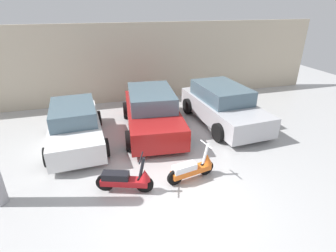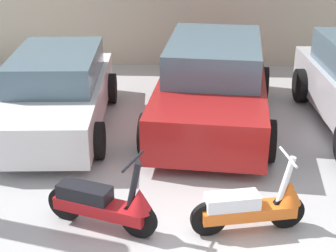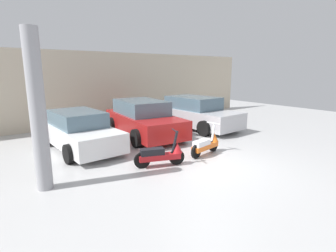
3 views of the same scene
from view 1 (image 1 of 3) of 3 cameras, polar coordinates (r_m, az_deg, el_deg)
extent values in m
plane|color=#B2B2B2|center=(6.71, 2.64, -16.08)|extent=(28.00, 28.00, 0.00)
cube|color=beige|center=(12.84, -8.44, 13.30)|extent=(19.60, 0.12, 3.63)
cylinder|color=black|center=(6.87, -5.14, -12.51)|extent=(0.46, 0.23, 0.46)
cylinder|color=black|center=(7.08, -13.56, -11.90)|extent=(0.46, 0.23, 0.46)
cube|color=#B2191E|center=(6.93, -9.45, -11.86)|extent=(1.23, 0.67, 0.16)
cube|color=black|center=(6.87, -11.35, -10.58)|extent=(0.73, 0.48, 0.18)
cylinder|color=black|center=(6.60, -5.76, -9.30)|extent=(0.23, 0.15, 0.66)
cylinder|color=black|center=(6.43, -5.89, -6.90)|extent=(0.21, 0.52, 0.03)
cone|color=#B2191E|center=(6.70, -5.08, -10.57)|extent=(0.40, 0.40, 0.30)
cylinder|color=black|center=(7.54, 8.26, -8.94)|extent=(0.45, 0.16, 0.45)
cylinder|color=black|center=(7.09, 1.55, -11.11)|extent=(0.45, 0.16, 0.45)
cube|color=orange|center=(7.27, 5.04, -9.65)|extent=(1.20, 0.50, 0.16)
cube|color=white|center=(7.08, 3.63, -9.02)|extent=(0.69, 0.38, 0.18)
cylinder|color=white|center=(7.27, 8.14, -6.12)|extent=(0.22, 0.12, 0.63)
cylinder|color=white|center=(7.11, 8.29, -3.95)|extent=(0.13, 0.51, 0.03)
cone|color=orange|center=(7.39, 8.51, -7.11)|extent=(0.35, 0.35, 0.29)
cube|color=white|center=(9.48, -19.45, -0.83)|extent=(1.82, 3.97, 0.65)
cube|color=slate|center=(9.47, -19.99, 2.92)|extent=(1.54, 2.25, 0.51)
cylinder|color=black|center=(8.49, -13.44, -4.60)|extent=(0.23, 0.60, 0.59)
cylinder|color=black|center=(8.57, -24.71, -6.14)|extent=(0.23, 0.60, 0.59)
cylinder|color=black|center=(10.66, -14.96, 1.60)|extent=(0.23, 0.60, 0.59)
cylinder|color=black|center=(10.72, -23.91, 0.33)|extent=(0.23, 0.60, 0.59)
cube|color=maroon|center=(9.87, -3.43, 2.12)|extent=(2.25, 4.54, 0.73)
cube|color=slate|center=(9.88, -3.72, 6.19)|extent=(1.84, 2.60, 0.57)
cylinder|color=black|center=(8.91, 3.77, -2.12)|extent=(0.29, 0.69, 0.67)
cylinder|color=black|center=(8.69, -8.48, -3.13)|extent=(0.29, 0.69, 0.67)
cylinder|color=black|center=(11.33, 0.50, 4.13)|extent=(0.29, 0.69, 0.67)
cylinder|color=black|center=(11.16, -9.12, 3.44)|extent=(0.29, 0.69, 0.67)
cube|color=#B7B7BC|center=(10.71, 11.92, 3.49)|extent=(2.07, 4.46, 0.73)
cube|color=slate|center=(10.71, 11.52, 7.22)|extent=(1.74, 2.53, 0.57)
cylinder|color=black|center=(10.31, 20.12, 0.26)|extent=(0.27, 0.68, 0.67)
cylinder|color=black|center=(9.29, 10.96, -1.37)|extent=(0.27, 0.68, 0.67)
cylinder|color=black|center=(12.33, 12.47, 5.30)|extent=(0.27, 0.68, 0.67)
cylinder|color=black|center=(11.49, 4.35, 4.35)|extent=(0.27, 0.68, 0.67)
camera|label=2|loc=(1.60, 59.48, -12.29)|focal=55.00mm
camera|label=3|loc=(4.03, -98.46, -32.02)|focal=28.00mm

